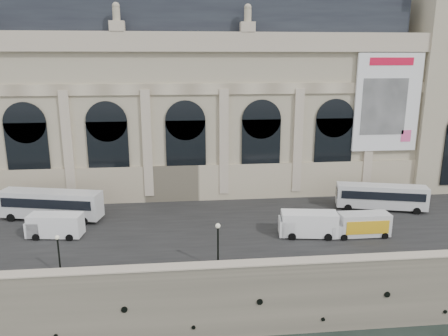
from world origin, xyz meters
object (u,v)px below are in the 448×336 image
object	(u,v)px
bus_right	(381,196)
box_truck	(360,225)
lamp_left	(59,256)
lamp_right	(218,247)
bus_left	(51,204)
van_b	(53,225)
van_c	(305,224)

from	to	relation	value
bus_right	box_truck	xyz separation A→B (m)	(-5.99, -7.86, -0.51)
lamp_left	lamp_right	distance (m)	14.14
bus_left	box_truck	world-z (taller)	bus_left
van_b	lamp_left	distance (m)	9.45
box_truck	van_c	bearing A→B (deg)	174.14
box_truck	lamp_right	xyz separation A→B (m)	(-16.06, -5.96, 0.92)
bus_right	lamp_right	size ratio (longest dim) A/B	2.51
bus_right	van_b	bearing A→B (deg)	-173.31
van_c	box_truck	xyz separation A→B (m)	(5.96, -0.61, -0.09)
van_b	lamp_right	xyz separation A→B (m)	(17.12, -9.22, 0.91)
van_b	box_truck	distance (m)	33.34
van_c	box_truck	bearing A→B (deg)	-5.86
bus_left	van_c	size ratio (longest dim) A/B	1.91
bus_right	van_c	world-z (taller)	bus_right
box_truck	lamp_right	world-z (taller)	lamp_right
bus_right	van_c	size ratio (longest dim) A/B	1.74
bus_right	box_truck	bearing A→B (deg)	-127.30
van_b	van_c	distance (m)	27.35
bus_left	van_b	world-z (taller)	bus_left
bus_right	box_truck	world-z (taller)	bus_right
bus_left	box_truck	bearing A→B (deg)	-13.90
bus_left	bus_right	distance (m)	40.71
bus_right	lamp_right	bearing A→B (deg)	-147.93
van_c	lamp_left	bearing A→B (deg)	-165.44
van_c	bus_left	bearing A→B (deg)	164.49
lamp_right	van_b	bearing A→B (deg)	151.70
bus_left	bus_right	world-z (taller)	bus_left
bus_left	box_truck	distance (m)	35.77
van_b	lamp_left	world-z (taller)	lamp_left
bus_right	box_truck	size ratio (longest dim) A/B	1.73
bus_left	box_truck	xyz separation A→B (m)	(34.71, -8.59, -0.68)
van_c	lamp_left	world-z (taller)	lamp_left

